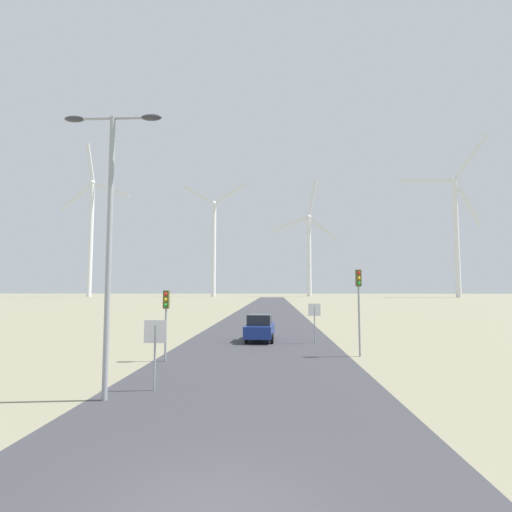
{
  "coord_description": "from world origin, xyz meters",
  "views": [
    {
      "loc": [
        1.04,
        -6.54,
        3.56
      ],
      "look_at": [
        0.0,
        16.24,
        5.45
      ],
      "focal_mm": 28.0,
      "sensor_mm": 36.0,
      "label": 1
    }
  ],
  "objects_px": {
    "stop_sign_far": "(314,315)",
    "wind_turbine_right": "(456,224)",
    "stop_sign_near": "(155,341)",
    "wind_turbine_far_left": "(91,227)",
    "wind_turbine_center": "(309,246)",
    "streetlamp": "(110,216)",
    "traffic_light_post_near_right": "(359,293)",
    "car_approaching": "(260,328)",
    "traffic_light_post_near_left": "(166,309)",
    "wind_turbine_left": "(214,239)"
  },
  "relations": [
    {
      "from": "stop_sign_near",
      "to": "wind_turbine_center",
      "type": "bearing_deg",
      "value": 83.3
    },
    {
      "from": "wind_turbine_center",
      "to": "wind_turbine_right",
      "type": "relative_size",
      "value": 0.83
    },
    {
      "from": "stop_sign_far",
      "to": "traffic_light_post_near_right",
      "type": "xyz_separation_m",
      "value": [
        1.87,
        -5.06,
        1.53
      ]
    },
    {
      "from": "wind_turbine_right",
      "to": "stop_sign_far",
      "type": "bearing_deg",
      "value": -117.26
    },
    {
      "from": "stop_sign_far",
      "to": "wind_turbine_far_left",
      "type": "relative_size",
      "value": 0.04
    },
    {
      "from": "stop_sign_near",
      "to": "wind_turbine_right",
      "type": "relative_size",
      "value": 0.04
    },
    {
      "from": "car_approaching",
      "to": "wind_turbine_left",
      "type": "relative_size",
      "value": 0.08
    },
    {
      "from": "streetlamp",
      "to": "stop_sign_near",
      "type": "height_order",
      "value": "streetlamp"
    },
    {
      "from": "stop_sign_far",
      "to": "wind_turbine_left",
      "type": "xyz_separation_m",
      "value": [
        -31.44,
        161.21,
        25.65
      ]
    },
    {
      "from": "stop_sign_far",
      "to": "wind_turbine_right",
      "type": "distance_m",
      "value": 167.27
    },
    {
      "from": "traffic_light_post_near_left",
      "to": "wind_turbine_left",
      "type": "relative_size",
      "value": 0.06
    },
    {
      "from": "stop_sign_near",
      "to": "wind_turbine_center",
      "type": "height_order",
      "value": "wind_turbine_center"
    },
    {
      "from": "streetlamp",
      "to": "traffic_light_post_near_right",
      "type": "bearing_deg",
      "value": 41.28
    },
    {
      "from": "wind_turbine_right",
      "to": "streetlamp",
      "type": "bearing_deg",
      "value": -117.54
    },
    {
      "from": "stop_sign_near",
      "to": "traffic_light_post_near_left",
      "type": "xyz_separation_m",
      "value": [
        -1.16,
        5.63,
        0.85
      ]
    },
    {
      "from": "streetlamp",
      "to": "wind_turbine_right",
      "type": "distance_m",
      "value": 182.42
    },
    {
      "from": "stop_sign_far",
      "to": "car_approaching",
      "type": "height_order",
      "value": "stop_sign_far"
    },
    {
      "from": "streetlamp",
      "to": "traffic_light_post_near_left",
      "type": "height_order",
      "value": "streetlamp"
    },
    {
      "from": "wind_turbine_left",
      "to": "wind_turbine_far_left",
      "type": "bearing_deg",
      "value": -174.14
    },
    {
      "from": "streetlamp",
      "to": "stop_sign_near",
      "type": "bearing_deg",
      "value": 46.67
    },
    {
      "from": "traffic_light_post_near_left",
      "to": "traffic_light_post_near_right",
      "type": "xyz_separation_m",
      "value": [
        9.92,
        1.84,
        0.78
      ]
    },
    {
      "from": "streetlamp",
      "to": "wind_turbine_center",
      "type": "height_order",
      "value": "wind_turbine_center"
    },
    {
      "from": "stop_sign_far",
      "to": "wind_turbine_far_left",
      "type": "bearing_deg",
      "value": 119.72
    },
    {
      "from": "streetlamp",
      "to": "wind_turbine_right",
      "type": "xyz_separation_m",
      "value": [
        83.53,
        160.19,
        25.32
      ]
    },
    {
      "from": "traffic_light_post_near_right",
      "to": "wind_turbine_far_left",
      "type": "distance_m",
      "value": 186.49
    },
    {
      "from": "car_approaching",
      "to": "wind_turbine_center",
      "type": "relative_size",
      "value": 0.07
    },
    {
      "from": "stop_sign_far",
      "to": "wind_turbine_left",
      "type": "relative_size",
      "value": 0.05
    },
    {
      "from": "streetlamp",
      "to": "wind_turbine_center",
      "type": "distance_m",
      "value": 185.73
    },
    {
      "from": "car_approaching",
      "to": "traffic_light_post_near_left",
      "type": "bearing_deg",
      "value": -119.23
    },
    {
      "from": "wind_turbine_left",
      "to": "streetlamp",
      "type": "bearing_deg",
      "value": -82.41
    },
    {
      "from": "stop_sign_near",
      "to": "wind_turbine_left",
      "type": "relative_size",
      "value": 0.04
    },
    {
      "from": "stop_sign_near",
      "to": "wind_turbine_center",
      "type": "relative_size",
      "value": 0.04
    },
    {
      "from": "streetlamp",
      "to": "traffic_light_post_near_left",
      "type": "relative_size",
      "value": 2.71
    },
    {
      "from": "traffic_light_post_near_right",
      "to": "wind_turbine_far_left",
      "type": "bearing_deg",
      "value": 119.45
    },
    {
      "from": "stop_sign_near",
      "to": "stop_sign_far",
      "type": "height_order",
      "value": "stop_sign_far"
    },
    {
      "from": "stop_sign_far",
      "to": "wind_turbine_right",
      "type": "bearing_deg",
      "value": 62.74
    },
    {
      "from": "stop_sign_near",
      "to": "wind_turbine_right",
      "type": "xyz_separation_m",
      "value": [
        82.31,
        158.89,
        29.59
      ]
    },
    {
      "from": "streetlamp",
      "to": "stop_sign_near",
      "type": "distance_m",
      "value": 4.63
    },
    {
      "from": "stop_sign_near",
      "to": "wind_turbine_center",
      "type": "xyz_separation_m",
      "value": [
        21.4,
        182.11,
        22.94
      ]
    },
    {
      "from": "stop_sign_far",
      "to": "car_approaching",
      "type": "relative_size",
      "value": 0.62
    },
    {
      "from": "traffic_light_post_near_right",
      "to": "car_approaching",
      "type": "xyz_separation_m",
      "value": [
        -5.52,
        6.03,
        -2.43
      ]
    },
    {
      "from": "car_approaching",
      "to": "wind_turbine_center",
      "type": "height_order",
      "value": "wind_turbine_center"
    },
    {
      "from": "wind_turbine_left",
      "to": "wind_turbine_right",
      "type": "bearing_deg",
      "value": -7.91
    },
    {
      "from": "traffic_light_post_near_right",
      "to": "car_approaching",
      "type": "distance_m",
      "value": 8.53
    },
    {
      "from": "wind_turbine_far_left",
      "to": "wind_turbine_center",
      "type": "distance_m",
      "value": 104.47
    },
    {
      "from": "stop_sign_near",
      "to": "wind_turbine_far_left",
      "type": "bearing_deg",
      "value": 115.98
    },
    {
      "from": "streetlamp",
      "to": "car_approaching",
      "type": "bearing_deg",
      "value": 73.22
    },
    {
      "from": "stop_sign_near",
      "to": "wind_turbine_far_left",
      "type": "distance_m",
      "value": 189.26
    },
    {
      "from": "wind_turbine_center",
      "to": "wind_turbine_left",
      "type": "bearing_deg",
      "value": -169.68
    },
    {
      "from": "wind_turbine_right",
      "to": "traffic_light_post_near_left",
      "type": "bearing_deg",
      "value": -118.57
    }
  ]
}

